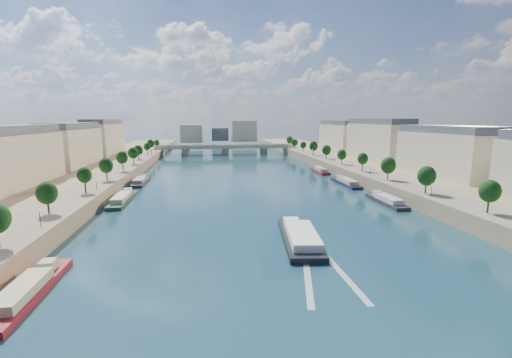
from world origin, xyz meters
name	(u,v)px	position (x,y,z in m)	size (l,w,h in m)	color
ground	(243,185)	(0.00, 100.00, 0.00)	(700.00, 700.00, 0.00)	#0D3039
quay_left	(70,183)	(-72.00, 100.00, 2.50)	(44.00, 520.00, 5.00)	#9E8460
quay_right	(393,175)	(72.00, 100.00, 2.50)	(44.00, 520.00, 5.00)	#9E8460
pave_left	(108,176)	(-57.00, 100.00, 5.05)	(14.00, 520.00, 0.10)	gray
pave_right	(364,171)	(57.00, 100.00, 5.05)	(14.00, 520.00, 0.10)	gray
trees_left	(113,163)	(-55.00, 102.00, 10.48)	(4.80, 268.80, 8.26)	#382B1E
trees_right	(351,157)	(55.00, 110.00, 10.48)	(4.80, 268.80, 8.26)	#382B1E
lamps_left	(112,173)	(-52.50, 90.00, 7.78)	(0.36, 200.36, 4.28)	black
lamps_right	(351,164)	(52.50, 105.00, 7.78)	(0.36, 200.36, 4.28)	black
buildings_left	(46,148)	(-85.00, 112.00, 16.45)	(16.00, 226.00, 23.20)	beige
buildings_right	(406,144)	(85.00, 112.00, 16.45)	(16.00, 226.00, 23.20)	beige
skyline	(223,132)	(3.19, 319.52, 14.66)	(79.00, 42.00, 22.00)	beige
bridge	(225,148)	(0.00, 232.25, 5.08)	(112.00, 12.00, 8.15)	#C1B79E
tour_barge	(300,237)	(5.79, 26.60, 1.03)	(11.09, 28.24, 3.76)	black
wake	(323,271)	(5.79, 9.99, 0.02)	(10.73, 26.00, 0.04)	silver
moored_barges_left	(94,228)	(-45.50, 42.17, 0.84)	(5.00, 153.11, 3.60)	#181D36
moored_barges_right	(378,197)	(45.50, 64.03, 0.84)	(5.00, 165.22, 3.60)	black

